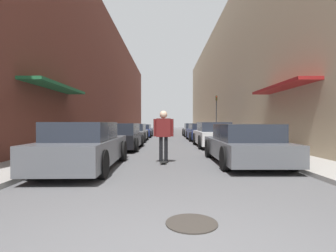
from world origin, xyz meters
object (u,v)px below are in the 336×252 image
object	(u,v)px
parked_car_right_2	(201,132)
traffic_light	(216,111)
skateboarder	(163,131)
parked_car_right_0	(244,144)
parked_car_left_1	(121,137)
parked_car_right_1	(213,135)
parked_car_left_0	(85,146)
parked_car_left_2	(134,133)
parked_car_left_3	(142,131)
manhole_cover	(192,223)
parked_car_right_3	(193,130)

from	to	relation	value
parked_car_right_2	traffic_light	size ratio (longest dim) A/B	1.23
skateboarder	parked_car_right_0	bearing A→B (deg)	-0.91
parked_car_left_1	parked_car_right_1	xyz separation A→B (m)	(4.92, 1.18, 0.04)
parked_car_left_0	parked_car_left_2	world-z (taller)	parked_car_left_0
parked_car_left_1	skateboarder	distance (m)	5.20
parked_car_left_0	parked_car_left_2	bearing A→B (deg)	89.85
parked_car_left_2	parked_car_left_3	xyz separation A→B (m)	(0.05, 5.70, -0.03)
parked_car_right_2	manhole_cover	world-z (taller)	parked_car_right_2
parked_car_left_0	skateboarder	world-z (taller)	skateboarder
manhole_cover	parked_car_right_1	bearing A→B (deg)	78.54
parked_car_left_3	traffic_light	bearing A→B (deg)	-1.05
parked_car_right_3	traffic_light	bearing A→B (deg)	-32.24
parked_car_left_0	parked_car_right_3	bearing A→B (deg)	74.35
parked_car_left_0	skateboarder	distance (m)	2.55
skateboarder	manhole_cover	world-z (taller)	skateboarder
manhole_cover	parked_car_left_1	bearing A→B (deg)	105.01
parked_car_right_0	skateboarder	xyz separation A→B (m)	(-2.69, 0.04, 0.45)
parked_car_right_0	parked_car_right_3	size ratio (longest dim) A/B	1.11
skateboarder	parked_car_right_2	bearing A→B (deg)	76.37
parked_car_left_2	manhole_cover	world-z (taller)	parked_car_left_2
parked_car_right_1	traffic_light	distance (m)	10.26
parked_car_left_2	parked_car_right_1	size ratio (longest dim) A/B	1.00
parked_car_left_3	parked_car_right_2	world-z (taller)	parked_car_right_2
parked_car_left_1	parked_car_right_2	size ratio (longest dim) A/B	0.98
parked_car_left_1	parked_car_right_1	world-z (taller)	parked_car_right_1
parked_car_left_2	parked_car_right_0	distance (m)	11.36
skateboarder	traffic_light	size ratio (longest dim) A/B	0.46
parked_car_left_3	parked_car_right_1	size ratio (longest dim) A/B	0.98
parked_car_left_3	parked_car_left_0	bearing A→B (deg)	-90.26
parked_car_right_3	parked_car_left_3	bearing A→B (deg)	-167.03
traffic_light	parked_car_left_1	bearing A→B (deg)	-122.39
parked_car_right_3	skateboarder	size ratio (longest dim) A/B	2.41
parked_car_right_2	traffic_light	xyz separation A→B (m)	(2.04, 4.42, 1.81)
parked_car_left_2	parked_car_left_3	bearing A→B (deg)	89.54
parked_car_left_1	manhole_cover	distance (m)	10.32
parked_car_left_3	parked_car_right_3	size ratio (longest dim) A/B	1.01
parked_car_left_0	skateboarder	xyz separation A→B (m)	(2.29, 1.04, 0.42)
parked_car_left_1	parked_car_left_2	size ratio (longest dim) A/B	1.04
parked_car_left_1	traffic_light	distance (m)	13.23
parked_car_right_2	parked_car_right_3	xyz separation A→B (m)	(0.02, 5.70, 0.01)
parked_car_right_0	skateboarder	world-z (taller)	skateboarder
parked_car_right_0	manhole_cover	bearing A→B (deg)	-113.33
parked_car_right_1	parked_car_left_0	bearing A→B (deg)	-125.81
parked_car_left_2	traffic_light	xyz separation A→B (m)	(7.05, 5.57, 1.81)
parked_car_left_2	traffic_light	world-z (taller)	traffic_light
parked_car_left_1	parked_car_left_2	world-z (taller)	parked_car_left_1
parked_car_left_1	parked_car_left_2	xyz separation A→B (m)	(-0.03, 5.50, -0.01)
parked_car_left_2	skateboarder	distance (m)	10.44
traffic_light	parked_car_right_2	bearing A→B (deg)	-114.81
parked_car_right_3	manhole_cover	xyz separation A→B (m)	(-2.33, -22.29, -0.63)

